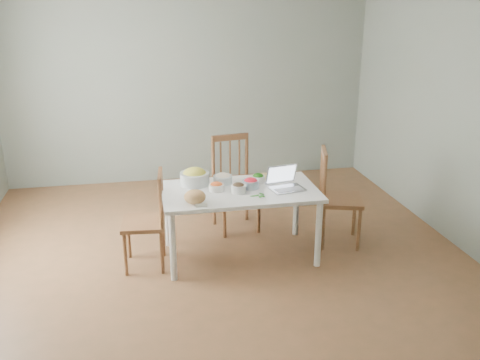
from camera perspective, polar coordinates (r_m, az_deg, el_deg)
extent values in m
cube|color=brown|center=(5.31, -2.42, -8.39)|extent=(5.00, 5.00, 0.00)
cube|color=gray|center=(7.27, -5.66, 10.39)|extent=(5.00, 0.00, 2.70)
cube|color=gray|center=(2.52, 6.05, -7.10)|extent=(5.00, 0.00, 2.70)
cube|color=gray|center=(5.75, 23.01, 6.59)|extent=(0.00, 5.00, 2.70)
ellipsoid|color=tan|center=(4.71, -4.96, -1.84)|extent=(0.22, 0.22, 0.13)
cube|color=silver|center=(4.65, -4.23, -2.77)|extent=(0.10, 0.03, 0.03)
cylinder|color=#DEC37F|center=(5.40, 2.62, 0.38)|extent=(0.26, 0.26, 0.02)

